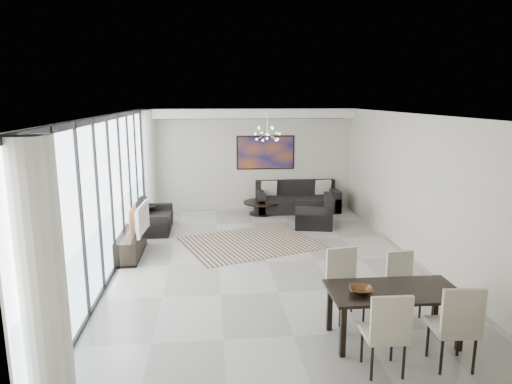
{
  "coord_description": "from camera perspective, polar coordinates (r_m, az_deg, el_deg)",
  "views": [
    {
      "loc": [
        -1.08,
        -8.53,
        3.22
      ],
      "look_at": [
        -0.14,
        0.87,
        1.25
      ],
      "focal_mm": 32.0,
      "sensor_mm": 36.0,
      "label": 1
    }
  ],
  "objects": [
    {
      "name": "soffit",
      "position": [
        12.88,
        -0.91,
        9.78
      ],
      "size": [
        5.98,
        0.4,
        0.26
      ],
      "primitive_type": "cube",
      "color": "white",
      "rests_on": "room_shell"
    },
    {
      "name": "side_table",
      "position": [
        12.0,
        -13.07,
        -2.46
      ],
      "size": [
        0.36,
        0.36,
        0.5
      ],
      "color": "black",
      "rests_on": "floor"
    },
    {
      "name": "dining_chair_sw",
      "position": [
        5.7,
        16.07,
        -16.05
      ],
      "size": [
        0.49,
        0.49,
        1.05
      ],
      "color": "#C2B3A1",
      "rests_on": "floor"
    },
    {
      "name": "armchair",
      "position": [
        11.65,
        7.38,
        -2.94
      ],
      "size": [
        1.08,
        1.12,
        0.81
      ],
      "color": "black",
      "rests_on": "floor"
    },
    {
      "name": "television",
      "position": [
        9.67,
        -14.58,
        -3.25
      ],
      "size": [
        0.2,
        1.05,
        0.6
      ],
      "primitive_type": "imported",
      "rotation": [
        0.0,
        0.0,
        1.51
      ],
      "color": "gray",
      "rests_on": "tv_console"
    },
    {
      "name": "painting",
      "position": [
        13.19,
        1.21,
        4.95
      ],
      "size": [
        1.68,
        0.04,
        0.98
      ],
      "primitive_type": "cube",
      "color": "#A45016",
      "rests_on": "room_shell"
    },
    {
      "name": "sofa_main",
      "position": [
        13.17,
        5.16,
        -1.13
      ],
      "size": [
        2.33,
        0.95,
        0.85
      ],
      "color": "black",
      "rests_on": "floor"
    },
    {
      "name": "tv_console",
      "position": [
        9.82,
        -15.36,
        -6.32
      ],
      "size": [
        0.43,
        1.53,
        0.48
      ],
      "primitive_type": "cube",
      "color": "black",
      "rests_on": "floor"
    },
    {
      "name": "room_shell",
      "position": [
        8.85,
        4.45,
        0.2
      ],
      "size": [
        6.0,
        9.0,
        2.9
      ],
      "color": "#A8A39B",
      "rests_on": "ground"
    },
    {
      "name": "dining_chair_ne",
      "position": [
        7.35,
        17.81,
        -10.24
      ],
      "size": [
        0.48,
        0.48,
        0.94
      ],
      "color": "#C2B3A1",
      "rests_on": "floor"
    },
    {
      "name": "window_wall",
      "position": [
        8.89,
        -17.11,
        -0.12
      ],
      "size": [
        0.37,
        8.95,
        2.9
      ],
      "color": "silver",
      "rests_on": "floor"
    },
    {
      "name": "dining_table",
      "position": [
        6.47,
        16.82,
        -12.31
      ],
      "size": [
        1.74,
        0.88,
        0.72
      ],
      "color": "black",
      "rests_on": "floor"
    },
    {
      "name": "rug",
      "position": [
        10.34,
        -0.77,
        -6.33
      ],
      "size": [
        3.39,
        3.0,
        0.01
      ],
      "primitive_type": "cube",
      "rotation": [
        0.0,
        0.0,
        0.35
      ],
      "color": "black",
      "rests_on": "floor"
    },
    {
      "name": "dining_chair_nw",
      "position": [
        6.97,
        10.95,
        -10.56
      ],
      "size": [
        0.55,
        0.55,
        1.04
      ],
      "color": "#C2B3A1",
      "rests_on": "floor"
    },
    {
      "name": "dining_chair_se",
      "position": [
        6.06,
        23.85,
        -14.61
      ],
      "size": [
        0.53,
        0.53,
        1.09
      ],
      "color": "#C2B3A1",
      "rests_on": "floor"
    },
    {
      "name": "chandelier",
      "position": [
        11.15,
        1.43,
        7.31
      ],
      "size": [
        0.66,
        0.66,
        0.71
      ],
      "color": "silver",
      "rests_on": "room_shell"
    },
    {
      "name": "loveseat",
      "position": [
        11.5,
        -12.84,
        -3.51
      ],
      "size": [
        0.81,
        1.44,
        0.72
      ],
      "color": "black",
      "rests_on": "floor"
    },
    {
      "name": "bowl_dining",
      "position": [
        6.21,
        12.96,
        -11.88
      ],
      "size": [
        0.36,
        0.36,
        0.08
      ],
      "primitive_type": "imported",
      "rotation": [
        0.0,
        0.0,
        -0.19
      ],
      "color": "brown",
      "rests_on": "dining_table"
    },
    {
      "name": "coffee_table",
      "position": [
        12.77,
        0.69,
        -1.89
      ],
      "size": [
        1.01,
        1.01,
        0.35
      ],
      "color": "black",
      "rests_on": "floor"
    },
    {
      "name": "bowl_coffee",
      "position": [
        12.65,
        0.7,
        -1.13
      ],
      "size": [
        0.25,
        0.25,
        0.08
      ],
      "primitive_type": "imported",
      "rotation": [
        0.0,
        0.0,
        0.02
      ],
      "color": "brown",
      "rests_on": "coffee_table"
    }
  ]
}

